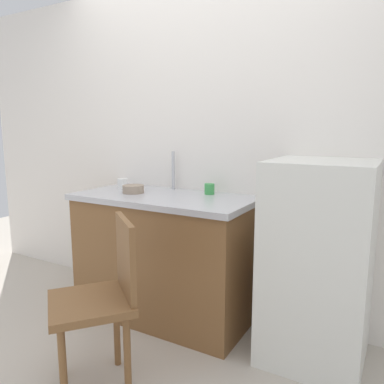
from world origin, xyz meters
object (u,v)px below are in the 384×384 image
(chair, at_px, (103,296))
(terracotta_bowl, at_px, (133,189))
(cup_green, at_px, (209,189))
(cup_white, at_px, (123,183))
(refrigerator, at_px, (318,262))

(chair, xyz_separation_m, terracotta_bowl, (-0.40, 0.76, 0.41))
(cup_green, bearing_deg, cup_white, -172.76)
(terracotta_bowl, xyz_separation_m, cup_green, (0.50, 0.22, 0.01))
(cup_white, bearing_deg, cup_green, 7.24)
(chair, height_order, terracotta_bowl, terracotta_bowl)
(cup_green, bearing_deg, refrigerator, -12.33)
(chair, distance_m, cup_green, 1.07)
(cup_white, bearing_deg, refrigerator, -3.14)
(refrigerator, relative_size, terracotta_bowl, 7.61)
(terracotta_bowl, distance_m, cup_white, 0.24)
(chair, height_order, cup_green, cup_green)
(refrigerator, distance_m, chair, 1.21)
(refrigerator, relative_size, chair, 1.31)
(terracotta_bowl, relative_size, cup_white, 2.01)
(refrigerator, distance_m, cup_white, 1.53)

